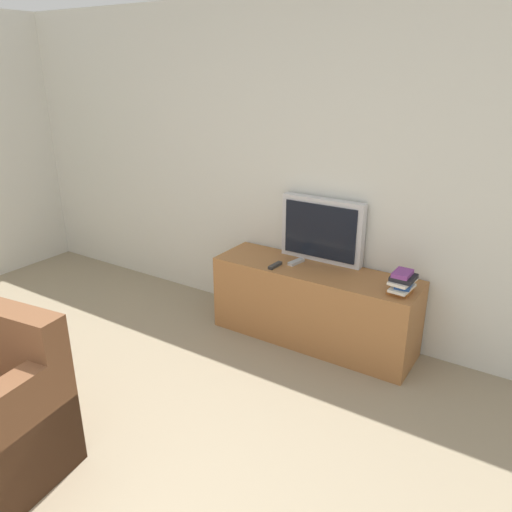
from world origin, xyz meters
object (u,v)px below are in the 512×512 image
object	(u,v)px
tv_stand	(313,305)
television	(322,230)
book_stack	(402,282)
remote_secondary	(275,265)
remote_on_stand	(296,262)

from	to	relation	value
tv_stand	television	xyz separation A→B (m)	(-0.05, 0.19, 0.57)
tv_stand	television	distance (m)	0.60
television	book_stack	bearing A→B (deg)	-18.81
book_stack	remote_secondary	world-z (taller)	book_stack
remote_secondary	tv_stand	bearing A→B (deg)	24.23
remote_secondary	book_stack	bearing A→B (deg)	4.01
tv_stand	television	size ratio (longest dim) A/B	2.37
television	remote_on_stand	world-z (taller)	television
television	remote_on_stand	distance (m)	0.32
remote_on_stand	remote_secondary	world-z (taller)	same
television	tv_stand	bearing A→B (deg)	-76.22
television	book_stack	distance (m)	0.80
tv_stand	book_stack	size ratio (longest dim) A/B	6.70
tv_stand	remote_on_stand	size ratio (longest dim) A/B	9.93
book_stack	remote_on_stand	bearing A→B (deg)	174.42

